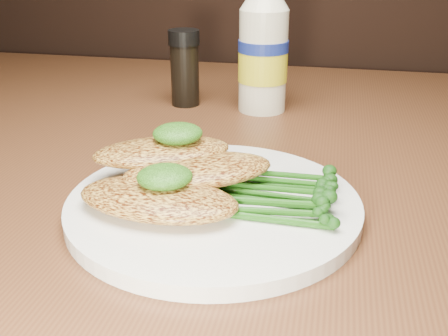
# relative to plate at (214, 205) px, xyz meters

# --- Properties ---
(plate) EXTENTS (0.27, 0.27, 0.01)m
(plate) POSITION_rel_plate_xyz_m (0.00, 0.00, 0.00)
(plate) COLOR white
(plate) RESTS_ON dining_table
(chicken_front) EXTENTS (0.15, 0.09, 0.02)m
(chicken_front) POSITION_rel_plate_xyz_m (-0.04, -0.03, 0.02)
(chicken_front) COLOR gold
(chicken_front) RESTS_ON plate
(chicken_mid) EXTENTS (0.16, 0.13, 0.02)m
(chicken_mid) POSITION_rel_plate_xyz_m (-0.02, 0.01, 0.03)
(chicken_mid) COLOR gold
(chicken_mid) RESTS_ON plate
(chicken_back) EXTENTS (0.15, 0.12, 0.02)m
(chicken_back) POSITION_rel_plate_xyz_m (-0.06, 0.03, 0.03)
(chicken_back) COLOR gold
(chicken_back) RESTS_ON plate
(pesto_front) EXTENTS (0.06, 0.06, 0.02)m
(pesto_front) POSITION_rel_plate_xyz_m (-0.04, -0.02, 0.04)
(pesto_front) COLOR black
(pesto_front) RESTS_ON chicken_front
(pesto_back) EXTENTS (0.06, 0.06, 0.02)m
(pesto_back) POSITION_rel_plate_xyz_m (-0.05, 0.04, 0.05)
(pesto_back) COLOR black
(pesto_back) RESTS_ON chicken_back
(broccolini_bundle) EXTENTS (0.15, 0.13, 0.02)m
(broccolini_bundle) POSITION_rel_plate_xyz_m (0.05, 0.01, 0.02)
(broccolini_bundle) COLOR #1C5212
(broccolini_bundle) RESTS_ON plate
(mayo_bottle) EXTENTS (0.09, 0.09, 0.20)m
(mayo_bottle) POSITION_rel_plate_xyz_m (-0.00, 0.32, 0.09)
(mayo_bottle) COLOR white
(mayo_bottle) RESTS_ON dining_table
(pepper_grinder) EXTENTS (0.05, 0.05, 0.11)m
(pepper_grinder) POSITION_rel_plate_xyz_m (-0.12, 0.32, 0.05)
(pepper_grinder) COLOR black
(pepper_grinder) RESTS_ON dining_table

